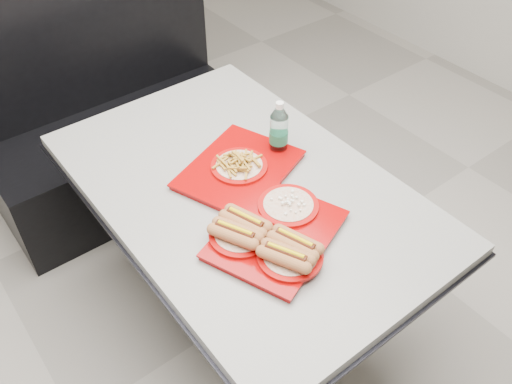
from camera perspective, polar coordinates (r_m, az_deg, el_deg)
ground at (r=2.44m, az=-1.09°, el=-12.44°), size 6.00×6.00×0.00m
diner_table at (r=1.99m, az=-1.31°, el=-2.80°), size 0.92×1.42×0.75m
booth_bench at (r=2.86m, az=-14.62°, el=7.18°), size 1.30×0.57×1.35m
tray_near at (r=1.67m, az=1.75°, el=-4.36°), size 0.50×0.45×0.09m
tray_far at (r=1.91m, az=-1.78°, el=2.64°), size 0.50×0.45×0.08m
water_bottle at (r=1.96m, az=2.41°, el=6.38°), size 0.07×0.07×0.22m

